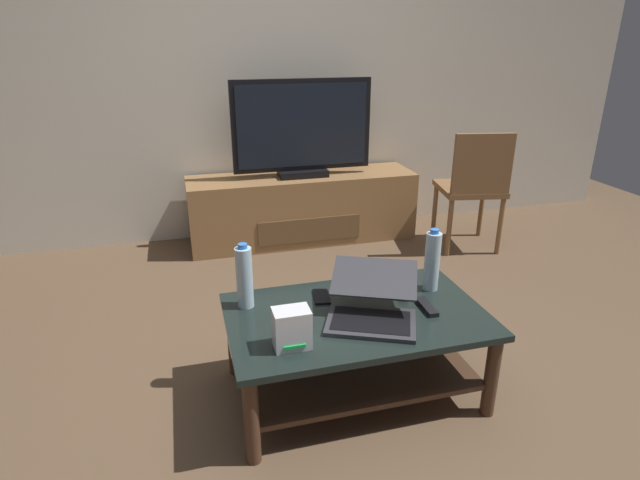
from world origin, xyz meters
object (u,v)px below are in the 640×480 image
at_px(tv_remote, 403,291).
at_px(soundbar_remote, 427,307).
at_px(dining_chair, 474,184).
at_px(water_bottle_near, 244,277).
at_px(router_box, 292,328).
at_px(cell_phone, 321,296).
at_px(television, 302,131).
at_px(water_bottle_far, 432,261).
at_px(coffee_table, 355,338).
at_px(laptop, 372,304).
at_px(media_cabinet, 303,208).

height_order(tv_remote, soundbar_remote, same).
distance_m(dining_chair, water_bottle_near, 2.19).
bearing_deg(router_box, cell_phone, 58.56).
bearing_deg(television, water_bottle_far, -83.98).
distance_m(coffee_table, television, 2.00).
bearing_deg(soundbar_remote, cell_phone, 153.93).
xyz_separation_m(router_box, water_bottle_far, (0.73, 0.30, 0.06)).
bearing_deg(water_bottle_far, dining_chair, 52.28).
xyz_separation_m(laptop, soundbar_remote, (0.25, -0.00, -0.05)).
relative_size(coffee_table, tv_remote, 6.92).
height_order(television, router_box, television).
distance_m(media_cabinet, laptop, 1.98).
bearing_deg(water_bottle_far, water_bottle_near, 175.80).
distance_m(media_cabinet, router_box, 2.17).
height_order(water_bottle_far, cell_phone, water_bottle_far).
relative_size(media_cabinet, tv_remote, 10.90).
distance_m(coffee_table, media_cabinet, 1.93).
xyz_separation_m(dining_chair, water_bottle_near, (-1.83, -1.19, 0.04)).
bearing_deg(soundbar_remote, water_bottle_far, 61.55).
bearing_deg(water_bottle_far, cell_phone, 174.41).
height_order(coffee_table, soundbar_remote, soundbar_remote).
bearing_deg(television, coffee_table, -96.73).
distance_m(television, tv_remote, 1.84).
xyz_separation_m(cell_phone, soundbar_remote, (0.42, -0.22, 0.01)).
distance_m(media_cabinet, water_bottle_near, 1.88).
bearing_deg(media_cabinet, router_box, -104.59).
xyz_separation_m(media_cabinet, soundbar_remote, (0.09, -1.96, 0.16)).
xyz_separation_m(water_bottle_near, water_bottle_far, (0.86, -0.06, 0.00)).
relative_size(television, cell_phone, 7.44).
bearing_deg(dining_chair, media_cabinet, 155.22).
distance_m(router_box, cell_phone, 0.42).
relative_size(water_bottle_near, water_bottle_far, 0.99).
xyz_separation_m(media_cabinet, water_bottle_far, (0.19, -1.79, 0.29)).
bearing_deg(television, water_bottle_near, -111.49).
height_order(media_cabinet, water_bottle_far, water_bottle_far).
bearing_deg(tv_remote, dining_chair, 73.52).
height_order(laptop, router_box, laptop).
relative_size(laptop, router_box, 3.32).
bearing_deg(laptop, coffee_table, 141.09).
xyz_separation_m(laptop, tv_remote, (0.22, 0.16, -0.05)).
xyz_separation_m(television, water_bottle_far, (0.19, -1.77, -0.31)).
height_order(coffee_table, laptop, laptop).
bearing_deg(tv_remote, soundbar_remote, -51.70).
relative_size(television, dining_chair, 1.16).
bearing_deg(water_bottle_far, tv_remote, -175.80).
bearing_deg(media_cabinet, water_bottle_far, -84.05).
relative_size(media_cabinet, router_box, 11.08).
bearing_deg(cell_phone, water_bottle_far, 3.23).
bearing_deg(water_bottle_near, laptop, -24.96).
height_order(dining_chair, router_box, dining_chair).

